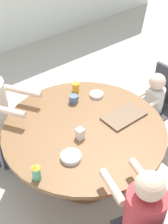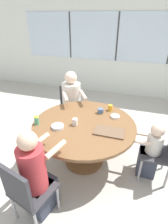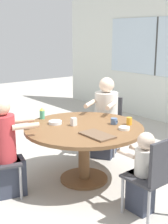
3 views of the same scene
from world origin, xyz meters
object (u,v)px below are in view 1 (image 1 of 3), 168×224
(chair_for_toddler, at_px, (161,99))
(milk_carton_small, at_px, (80,134))
(person_toddler, at_px, (151,111))
(sippy_cup, at_px, (36,171))
(juice_glass, at_px, (76,87))
(bowl_cereal, at_px, (97,95))
(coffee_mug, at_px, (74,99))
(bowl_white_shallow, at_px, (71,157))

(chair_for_toddler, xyz_separation_m, milk_carton_small, (-1.20, -0.09, 0.25))
(person_toddler, relative_size, sippy_cup, 5.79)
(juice_glass, bearing_deg, sippy_cup, -142.25)
(sippy_cup, distance_m, bowl_cereal, 1.13)
(coffee_mug, height_order, juice_glass, juice_glass)
(juice_glass, xyz_separation_m, milk_carton_small, (-0.39, -0.56, 0.00))
(bowl_white_shallow, bearing_deg, chair_for_toddler, 9.09)
(chair_for_toddler, xyz_separation_m, sippy_cup, (-1.72, -0.22, 0.28))
(sippy_cup, relative_size, bowl_cereal, 1.13)
(bowl_white_shallow, bearing_deg, bowl_cereal, 35.82)
(chair_for_toddler, xyz_separation_m, bowl_cereal, (-0.70, 0.28, 0.22))
(sippy_cup, xyz_separation_m, juice_glass, (0.91, 0.70, -0.03))
(sippy_cup, height_order, bowl_white_shallow, sippy_cup)
(chair_for_toddler, distance_m, bowl_cereal, 0.79)
(coffee_mug, height_order, bowl_cereal, coffee_mug)
(coffee_mug, bearing_deg, person_toddler, -23.82)
(bowl_cereal, bearing_deg, juice_glass, 118.75)
(coffee_mug, xyz_separation_m, bowl_white_shallow, (-0.46, -0.57, -0.02))
(person_toddler, xyz_separation_m, sippy_cup, (-1.56, -0.22, 0.37))
(person_toddler, xyz_separation_m, milk_carton_small, (-1.04, -0.09, 0.34))
(juice_glass, xyz_separation_m, bowl_white_shallow, (-0.59, -0.70, -0.03))
(sippy_cup, xyz_separation_m, milk_carton_small, (0.51, 0.14, -0.03))
(chair_for_toddler, distance_m, person_toddler, 0.18)
(chair_for_toddler, distance_m, juice_glass, 0.97)
(milk_carton_small, bearing_deg, bowl_cereal, 36.38)
(person_toddler, height_order, bowl_cereal, person_toddler)
(person_toddler, height_order, sippy_cup, person_toddler)
(chair_for_toddler, distance_m, sippy_cup, 1.75)
(coffee_mug, bearing_deg, sippy_cup, -143.84)
(chair_for_toddler, bearing_deg, juice_glass, 59.02)
(chair_for_toddler, height_order, milk_carton_small, chair_for_toddler)
(chair_for_toddler, bearing_deg, coffee_mug, 69.42)
(sippy_cup, distance_m, juice_glass, 1.15)
(coffee_mug, relative_size, juice_glass, 0.97)
(juice_glass, distance_m, bowl_cereal, 0.23)
(person_toddler, bearing_deg, chair_for_toddler, -90.00)
(chair_for_toddler, relative_size, milk_carton_small, 8.64)
(chair_for_toddler, xyz_separation_m, person_toddler, (-0.16, -0.00, -0.09))
(juice_glass, relative_size, milk_carton_small, 0.95)
(chair_for_toddler, relative_size, bowl_white_shallow, 5.14)
(bowl_cereal, bearing_deg, sippy_cup, -153.56)
(coffee_mug, xyz_separation_m, juice_glass, (0.13, 0.13, 0.01))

